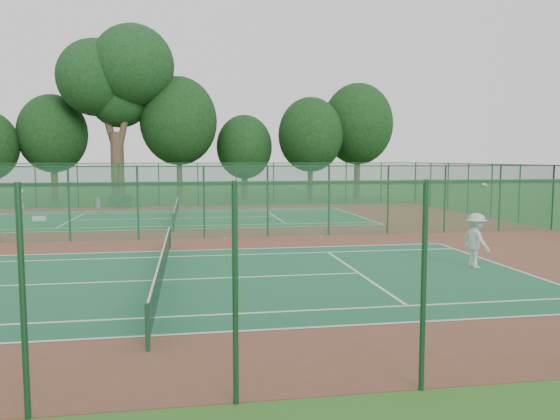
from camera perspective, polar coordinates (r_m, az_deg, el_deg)
The scene contains 20 objects.
ground at distance 26.53m, azimuth -11.23°, elevation -3.00°, with size 120.00×120.00×0.00m, color #27551A.
red_pad at distance 26.53m, azimuth -11.23°, elevation -2.99°, with size 40.00×36.00×0.01m, color maroon.
court_near at distance 17.67m, azimuth -12.12°, elevation -7.18°, with size 23.77×10.97×0.01m, color #1B5539.
court_far at distance 35.45m, azimuth -10.79°, elevation -0.86°, with size 23.77×10.97×0.01m, color #1F6239.
fence_north at distance 44.29m, azimuth -10.56°, elevation 2.64°, with size 40.00×0.09×3.50m.
fence_south at distance 8.53m, azimuth -15.17°, elevation -8.83°, with size 40.00×0.09×3.50m.
fence_east at distance 32.53m, azimuth 26.61°, elevation 1.19°, with size 0.09×36.00×3.50m.
fence_divider at distance 26.33m, azimuth -11.30°, elevation 0.80°, with size 40.00×0.09×3.50m.
tennis_net_near at distance 17.57m, azimuth -12.16°, elevation -5.50°, with size 0.10×12.90×0.97m.
tennis_net_far at distance 35.40m, azimuth -10.80°, elevation -0.01°, with size 0.10×12.90×0.97m.
player_near at distance 20.26m, azimuth 19.79°, elevation -3.01°, with size 1.24×0.71×1.91m, color silver.
player_far at distance 38.51m, azimuth -25.48°, elevation 0.61°, with size 0.68×0.45×1.87m, color silver.
trash_bin at distance 44.00m, azimuth -18.45°, elevation 0.68°, with size 0.45×0.45×0.81m, color gray.
bench at distance 43.63m, azimuth -16.24°, elevation 0.87°, with size 1.72×0.77×1.02m.
kit_bag at distance 36.57m, azimuth -23.85°, elevation -0.82°, with size 0.77×0.29×0.29m, color silver.
stray_ball_a at distance 26.17m, azimuth -5.81°, elevation -2.94°, with size 0.07×0.07×0.07m, color #DAEA36.
stray_ball_b at distance 26.58m, azimuth 4.34°, elevation -2.79°, with size 0.07×0.07×0.07m, color #E7EF37.
stray_ball_c at distance 25.89m, azimuth -4.63°, elevation -3.02°, with size 0.07×0.07×0.07m, color #D2F539.
big_tree at distance 49.60m, azimuth -16.70°, elevation 13.14°, with size 9.83×7.20×15.10m.
evergreen_row at distance 50.63m, azimuth -9.83°, elevation 0.99°, with size 39.00×5.00×12.00m, color black, non-canonical shape.
Camera 1 is at (0.87, -26.23, 3.83)m, focal length 35.00 mm.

